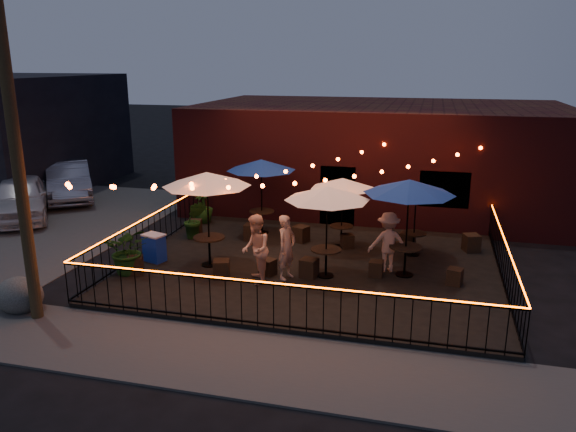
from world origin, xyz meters
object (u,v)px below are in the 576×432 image
object	(u,v)px
cafe_table_0	(207,181)
cafe_table_4	(409,188)
cafe_table_5	(417,189)
cooler	(154,247)
utility_pole	(15,143)
cafe_table_2	(327,195)
boulder	(19,295)
cafe_table_1	(261,166)
cafe_table_3	(343,184)

from	to	relation	value
cafe_table_0	cafe_table_4	xyz separation A→B (m)	(5.29, 0.57, -0.04)
cafe_table_5	cooler	world-z (taller)	cafe_table_5
utility_pole	cafe_table_5	xyz separation A→B (m)	(8.08, 6.11, -1.87)
cafe_table_2	cafe_table_4	xyz separation A→B (m)	(2.01, 0.59, 0.15)
cafe_table_0	cooler	xyz separation A→B (m)	(-1.63, -0.09, -2.00)
cooler	boulder	size ratio (longest dim) A/B	0.79
cooler	cafe_table_2	bearing A→B (deg)	19.45
boulder	cafe_table_5	bearing A→B (deg)	33.92
cafe_table_4	cafe_table_1	bearing A→B (deg)	150.92
cafe_table_4	cooler	world-z (taller)	cafe_table_4
cafe_table_5	cafe_table_1	bearing A→B (deg)	169.17
cafe_table_2	cafe_table_0	bearing A→B (deg)	179.62
utility_pole	cafe_table_2	world-z (taller)	utility_pole
cafe_table_0	cafe_table_2	bearing A→B (deg)	-0.38
cafe_table_3	cafe_table_1	bearing A→B (deg)	165.31
cafe_table_4	cooler	size ratio (longest dim) A/B	3.26
cafe_table_2	cooler	size ratio (longest dim) A/B	3.43
cafe_table_1	cooler	xyz separation A→B (m)	(-2.17, -3.30, -1.84)
cafe_table_1	cafe_table_5	world-z (taller)	cafe_table_1
cafe_table_3	boulder	bearing A→B (deg)	-137.17
cafe_table_5	cafe_table_3	bearing A→B (deg)	174.22
utility_pole	cafe_table_2	size ratio (longest dim) A/B	2.94
utility_pole	cafe_table_5	bearing A→B (deg)	37.09
cafe_table_4	boulder	distance (m)	9.75
cafe_table_0	cafe_table_2	distance (m)	3.29
cafe_table_1	utility_pole	bearing A→B (deg)	-114.24
cafe_table_3	cafe_table_5	world-z (taller)	cafe_table_5
cafe_table_1	cafe_table_4	world-z (taller)	cafe_table_4
cafe_table_0	cooler	size ratio (longest dim) A/B	3.98
cooler	cafe_table_4	bearing A→B (deg)	24.12
cafe_table_2	cafe_table_3	distance (m)	2.53
cafe_table_0	cooler	bearing A→B (deg)	-176.91
cafe_table_0	cafe_table_2	xyz separation A→B (m)	(3.28, -0.02, -0.19)
cafe_table_1	cafe_table_3	world-z (taller)	cafe_table_1
cafe_table_4	cafe_table_0	bearing A→B (deg)	-173.83
cafe_table_1	cafe_table_3	size ratio (longest dim) A/B	1.16
utility_pole	cafe_table_1	world-z (taller)	utility_pole
cafe_table_1	cooler	bearing A→B (deg)	-123.26
cafe_table_2	cafe_table_3	size ratio (longest dim) A/B	1.08
utility_pole	cafe_table_5	size ratio (longest dim) A/B	3.42
boulder	cafe_table_3	bearing A→B (deg)	42.83
utility_pole	cafe_table_4	xyz separation A→B (m)	(7.93, 4.40, -1.48)
cafe_table_4	boulder	xyz separation A→B (m)	(-8.56, -4.15, -2.13)
utility_pole	cafe_table_3	xyz separation A→B (m)	(5.92, 6.32, -1.90)
cafe_table_0	cafe_table_4	bearing A→B (deg)	6.17
cafe_table_0	boulder	distance (m)	5.31
cafe_table_1	cafe_table_3	bearing A→B (deg)	-14.69
utility_pole	cafe_table_4	bearing A→B (deg)	29.04
cafe_table_2	boulder	world-z (taller)	cafe_table_2
cafe_table_3	cafe_table_5	xyz separation A→B (m)	(2.16, -0.22, 0.03)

